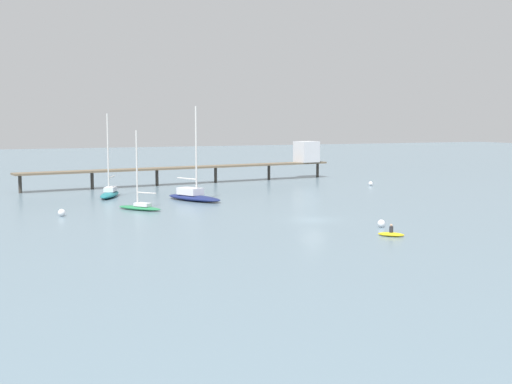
{
  "coord_description": "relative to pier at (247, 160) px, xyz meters",
  "views": [
    {
      "loc": [
        -34.19,
        -63.32,
        10.63
      ],
      "look_at": [
        0.0,
        15.54,
        1.5
      ],
      "focal_mm": 47.67,
      "sensor_mm": 36.0,
      "label": 1
    }
  ],
  "objects": [
    {
      "name": "sailboat_green",
      "position": [
        -26.49,
        -30.64,
        -3.08
      ],
      "size": [
        4.9,
        5.8,
        9.44
      ],
      "color": "#287F4C",
      "rests_on": "ground_plane"
    },
    {
      "name": "sailboat_navy",
      "position": [
        -17.69,
        -23.99,
        -2.97
      ],
      "size": [
        6.48,
        9.77,
        12.44
      ],
      "color": "navy",
      "rests_on": "ground_plane"
    },
    {
      "name": "pier",
      "position": [
        0.0,
        0.0,
        0.0
      ],
      "size": [
        55.56,
        10.45,
        6.72
      ],
      "color": "brown",
      "rests_on": "ground_plane"
    },
    {
      "name": "mooring_buoy_inner",
      "position": [
        -35.71,
        -32.23,
        -3.28
      ],
      "size": [
        0.81,
        0.81,
        0.81
      ],
      "primitive_type": "sphere",
      "color": "silver",
      "rests_on": "ground_plane"
    },
    {
      "name": "mooring_buoy_mid",
      "position": [
        -7.55,
        -52.9,
        -3.31
      ],
      "size": [
        0.76,
        0.76,
        0.76
      ],
      "primitive_type": "sphere",
      "color": "silver",
      "rests_on": "ground_plane"
    },
    {
      "name": "ground_plane",
      "position": [
        -11.4,
        -45.93,
        -3.69
      ],
      "size": [
        400.0,
        400.0,
        0.0
      ],
      "primitive_type": "plane",
      "color": "slate"
    },
    {
      "name": "sailboat_teal",
      "position": [
        -27.08,
        -15.71,
        -2.98
      ],
      "size": [
        4.85,
        7.83,
        11.51
      ],
      "color": "#1E727A",
      "rests_on": "ground_plane"
    },
    {
      "name": "dinghy_yellow",
      "position": [
        -9.69,
        -57.69,
        -3.47
      ],
      "size": [
        2.48,
        2.51,
        1.14
      ],
      "color": "yellow",
      "rests_on": "ground_plane"
    },
    {
      "name": "mooring_buoy_far",
      "position": [
        15.14,
        -16.02,
        -3.33
      ],
      "size": [
        0.71,
        0.71,
        0.71
      ],
      "primitive_type": "sphere",
      "color": "silver",
      "rests_on": "ground_plane"
    }
  ]
}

